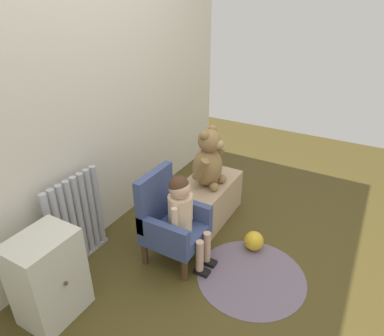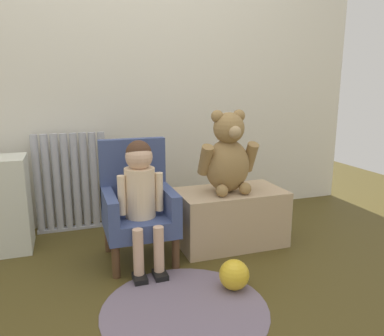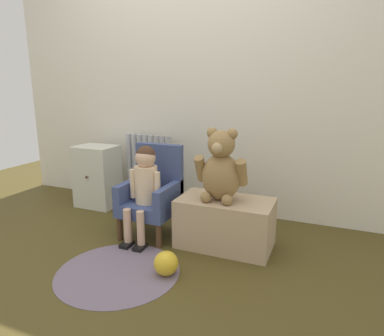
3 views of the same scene
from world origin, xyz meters
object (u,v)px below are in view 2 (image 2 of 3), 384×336
object	(u,v)px
floor_rug	(185,309)
toy_ball	(234,275)
large_teddy_bear	(228,157)
child_figure	(141,186)
child_armchair	(138,204)
low_bench	(230,217)
radiator	(71,183)

from	to	relation	value
floor_rug	toy_ball	xyz separation A→B (m)	(0.29, 0.09, 0.07)
large_teddy_bear	floor_rug	world-z (taller)	large_teddy_bear
child_figure	floor_rug	distance (m)	0.69
child_armchair	floor_rug	distance (m)	0.70
child_armchair	low_bench	bearing A→B (deg)	-0.77
radiator	child_armchair	size ratio (longest dim) A/B	0.99
child_armchair	child_figure	size ratio (longest dim) A/B	0.97
child_armchair	toy_ball	world-z (taller)	child_armchair
low_bench	floor_rug	world-z (taller)	low_bench
low_bench	floor_rug	bearing A→B (deg)	-129.51
large_teddy_bear	toy_ball	bearing A→B (deg)	-109.76
toy_ball	large_teddy_bear	bearing A→B (deg)	70.24
child_figure	floor_rug	bearing A→B (deg)	-79.89
toy_ball	child_armchair	bearing A→B (deg)	125.80
radiator	low_bench	bearing A→B (deg)	-31.17
radiator	large_teddy_bear	world-z (taller)	large_teddy_bear
radiator	large_teddy_bear	xyz separation A→B (m)	(0.92, -0.59, 0.24)
low_bench	large_teddy_bear	distance (m)	0.40
child_armchair	large_teddy_bear	distance (m)	0.62
large_teddy_bear	floor_rug	size ratio (longest dim) A/B	0.66
floor_rug	toy_ball	bearing A→B (deg)	17.73
radiator	low_bench	world-z (taller)	radiator
low_bench	floor_rug	xyz separation A→B (m)	(-0.51, -0.61, -0.17)
radiator	toy_ball	distance (m)	1.35
child_armchair	toy_ball	size ratio (longest dim) A/B	4.54
low_bench	toy_ball	size ratio (longest dim) A/B	4.39
floor_rug	radiator	bearing A→B (deg)	110.58
large_teddy_bear	floor_rug	distance (m)	0.95
floor_rug	child_armchair	bearing A→B (deg)	98.30
low_bench	toy_ball	bearing A→B (deg)	-112.46
child_armchair	low_bench	size ratio (longest dim) A/B	1.03
radiator	low_bench	xyz separation A→B (m)	(0.95, -0.58, -0.16)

